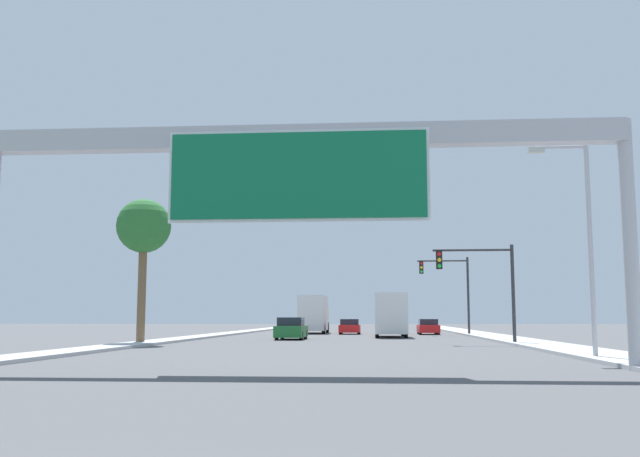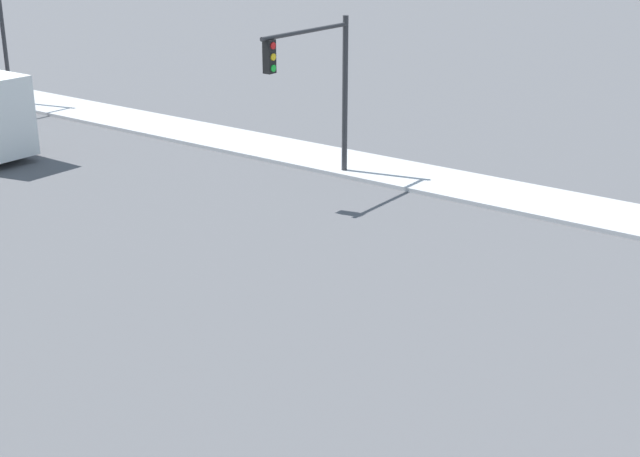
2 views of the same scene
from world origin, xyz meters
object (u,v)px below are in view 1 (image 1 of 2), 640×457
(car_far_left, at_px, (428,327))
(car_near_right, at_px, (291,329))
(traffic_light_mid_block, at_px, (452,283))
(truck_box_primary, at_px, (391,315))
(sign_gantry, at_px, (299,167))
(car_mid_left, at_px, (350,327))
(truck_box_secondary, at_px, (314,314))
(traffic_light_near_intersection, at_px, (486,276))
(palm_tree_background, at_px, (144,229))
(street_lamp_right, at_px, (582,230))

(car_far_left, bearing_deg, car_near_right, -125.03)
(car_far_left, height_order, traffic_light_mid_block, traffic_light_mid_block)
(car_far_left, relative_size, truck_box_primary, 0.57)
(traffic_light_mid_block, bearing_deg, sign_gantry, -102.55)
(car_mid_left, distance_m, truck_box_secondary, 4.53)
(car_near_right, height_order, traffic_light_mid_block, traffic_light_mid_block)
(car_mid_left, height_order, truck_box_secondary, truck_box_secondary)
(car_far_left, distance_m, car_near_right, 18.29)
(car_near_right, relative_size, traffic_light_near_intersection, 0.82)
(truck_box_primary, bearing_deg, car_mid_left, 110.66)
(car_near_right, bearing_deg, truck_box_secondary, 90.00)
(truck_box_primary, height_order, palm_tree_background, palm_tree_background)
(car_near_right, height_order, traffic_light_near_intersection, traffic_light_near_intersection)
(palm_tree_background, xyz_separation_m, street_lamp_right, (21.27, -13.51, -1.93))
(truck_box_secondary, relative_size, traffic_light_near_intersection, 1.37)
(truck_box_secondary, bearing_deg, car_mid_left, -36.99)
(car_near_right, relative_size, truck_box_secondary, 0.60)
(car_mid_left, height_order, traffic_light_mid_block, traffic_light_mid_block)
(car_mid_left, bearing_deg, truck_box_secondary, 143.01)
(truck_box_secondary, height_order, traffic_light_mid_block, traffic_light_mid_block)
(truck_box_secondary, distance_m, street_lamp_right, 43.00)
(traffic_light_near_intersection, relative_size, traffic_light_mid_block, 0.86)
(traffic_light_near_intersection, bearing_deg, truck_box_primary, 110.35)
(sign_gantry, relative_size, street_lamp_right, 2.51)
(truck_box_primary, xyz_separation_m, palm_tree_background, (-14.69, -15.26, 5.02))
(car_far_left, bearing_deg, traffic_light_mid_block, -55.33)
(sign_gantry, bearing_deg, traffic_light_mid_block, 77.45)
(sign_gantry, distance_m, traffic_light_mid_block, 41.12)
(car_mid_left, relative_size, street_lamp_right, 0.52)
(truck_box_primary, bearing_deg, truck_box_secondary, 120.43)
(truck_box_secondary, bearing_deg, street_lamp_right, -71.54)
(sign_gantry, height_order, car_far_left, sign_gantry)
(sign_gantry, xyz_separation_m, street_lamp_right, (10.08, 5.38, -1.42))
(car_far_left, distance_m, traffic_light_mid_block, 5.09)
(truck_box_secondary, height_order, palm_tree_background, palm_tree_background)
(car_far_left, distance_m, street_lamp_right, 37.86)
(car_near_right, distance_m, traffic_light_mid_block, 17.81)
(truck_box_primary, relative_size, truck_box_secondary, 1.03)
(car_near_right, distance_m, street_lamp_right, 26.62)
(car_near_right, bearing_deg, street_lamp_right, -58.92)
(car_near_right, height_order, truck_box_secondary, truck_box_secondary)
(car_near_right, bearing_deg, truck_box_primary, 41.71)
(street_lamp_right, bearing_deg, car_far_left, 94.69)
(car_far_left, relative_size, car_near_right, 0.98)
(car_near_right, xyz_separation_m, truck_box_primary, (7.00, 6.24, 0.97))
(car_mid_left, xyz_separation_m, truck_box_primary, (3.50, -9.28, 1.04))
(sign_gantry, bearing_deg, street_lamp_right, 28.07)
(street_lamp_right, bearing_deg, truck_box_secondary, 108.46)
(car_far_left, relative_size, palm_tree_background, 0.54)
(car_near_right, relative_size, palm_tree_background, 0.55)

